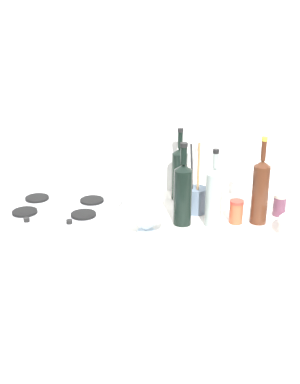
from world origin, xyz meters
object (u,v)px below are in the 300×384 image
Objects in this scene: wine_bottle_mid_left at (260,191)px; butter_dish at (143,204)px; wine_bottle_leftmost at (214,196)px; wine_bottle_mid_right at (183,193)px; condiment_jar_front at (279,205)px; wine_bottle_rightmost at (180,172)px; utensil_crock at (196,198)px; condiment_jar_rear at (236,211)px; stovetop_hob at (60,209)px; mixing_bowl at (147,223)px.

wine_bottle_mid_left is 2.13× the size of butter_dish.
wine_bottle_mid_right is at bearing -179.03° from wine_bottle_leftmost.
wine_bottle_mid_left reaches higher than wine_bottle_mid_right.
wine_bottle_mid_left is 0.50m from butter_dish.
butter_dish is 1.80× the size of condiment_jar_front.
wine_bottle_rightmost is (-0.03, 0.28, -0.01)m from wine_bottle_mid_right.
butter_dish is at bearing -177.62° from utensil_crock.
condiment_jar_rear is at bearing -44.60° from wine_bottle_rightmost.
wine_bottle_mid_right reaches higher than utensil_crock.
wine_bottle_rightmost is 0.46m from condiment_jar_front.
condiment_jar_rear reaches higher than stovetop_hob.
wine_bottle_mid_left reaches higher than wine_bottle_rightmost.
stovetop_hob is at bearing 179.01° from wine_bottle_mid_left.
condiment_jar_rear is at bearing -29.05° from utensil_crock.
wine_bottle_mid_right reaches higher than condiment_jar_front.
utensil_crock is 0.35m from condiment_jar_front.
utensil_crock is at bearing 2.38° from butter_dish.
mixing_bowl is at bearing -105.34° from wine_bottle_rightmost.
stovetop_hob is 2.96× the size of butter_dish.
butter_dish is at bearing 168.12° from condiment_jar_rear.
butter_dish is 0.55× the size of utensil_crock.
wine_bottle_leftmost is 0.16m from utensil_crock.
condiment_jar_front is 0.97× the size of condiment_jar_rear.
mixing_bowl is (-0.10, -0.38, -0.09)m from wine_bottle_rightmost.
wine_bottle_mid_left is 0.48m from mixing_bowl.
condiment_jar_front is 0.21m from condiment_jar_rear.
utensil_crock is at bearing 161.90° from wine_bottle_mid_left.
wine_bottle_mid_left is 1.09× the size of wine_bottle_rightmost.
wine_bottle_mid_right is at bearing -111.16° from utensil_crock.
butter_dish is at bearing 9.67° from stovetop_hob.
condiment_jar_front is (0.94, 0.07, 0.03)m from stovetop_hob.
condiment_jar_front is at bearing 4.30° from stovetop_hob.
wine_bottle_leftmost is 3.28× the size of condiment_jar_rear.
stovetop_hob is 1.57× the size of wine_bottle_leftmost.
wine_bottle_mid_right is (-0.12, -0.00, 0.01)m from wine_bottle_leftmost.
utensil_crock is (0.58, 0.07, 0.05)m from stovetop_hob.
condiment_jar_rear is (0.35, 0.14, 0.01)m from mixing_bowl.
wine_bottle_rightmost is at bearing 95.58° from wine_bottle_mid_right.
condiment_jar_front is at bearing 24.88° from wine_bottle_leftmost.
wine_bottle_mid_right is 1.10× the size of utensil_crock.
wine_bottle_rightmost is at bearing 117.72° from utensil_crock.
mixing_bowl is at bearing -142.70° from wine_bottle_mid_right.
butter_dish is at bearing 158.25° from wine_bottle_leftmost.
butter_dish is (-0.49, 0.07, -0.11)m from wine_bottle_mid_left.
wine_bottle_rightmost is 0.41m from mixing_bowl.
wine_bottle_rightmost reaches higher than condiment_jar_front.
mixing_bowl is at bearing -158.10° from wine_bottle_leftmost.
condiment_jar_rear is (0.17, -0.09, -0.02)m from utensil_crock.
mixing_bowl is at bearing -161.43° from wine_bottle_mid_left.
wine_bottle_rightmost is 0.35m from condiment_jar_rear.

